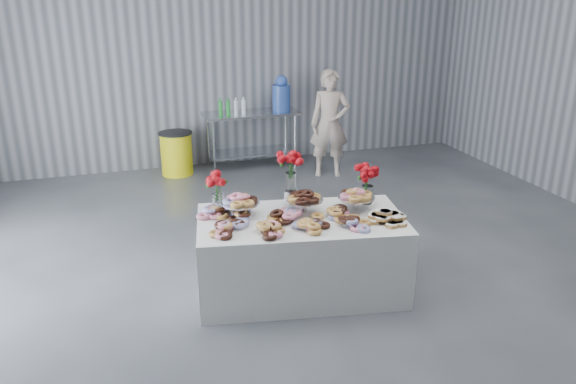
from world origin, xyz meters
name	(u,v)px	position (x,y,z in m)	size (l,w,h in m)	color
ground	(332,293)	(0.00, 0.00, 0.00)	(9.00, 9.00, 0.00)	#35373C
room_walls	(306,2)	(-0.27, 0.07, 2.64)	(8.04, 9.04, 4.02)	gray
display_table	(301,255)	(-0.27, 0.15, 0.38)	(1.90, 1.00, 0.75)	white
prep_table	(251,130)	(0.24, 4.10, 0.62)	(1.50, 0.60, 0.90)	silver
donut_mounds	(303,216)	(-0.27, 0.10, 0.80)	(1.80, 0.80, 0.09)	#B88343
cake_stand_left	(240,201)	(-0.78, 0.40, 0.89)	(0.36, 0.36, 0.17)	silver
cake_stand_mid	(304,198)	(-0.19, 0.29, 0.89)	(0.36, 0.36, 0.17)	silver
cake_stand_right	(356,196)	(0.30, 0.21, 0.89)	(0.36, 0.36, 0.17)	silver
danish_pile	(385,215)	(0.45, -0.12, 0.81)	(0.48, 0.48, 0.11)	silver
bouquet_left	(218,183)	(-0.96, 0.53, 1.05)	(0.26, 0.26, 0.42)	white
bouquet_right	(368,174)	(0.48, 0.33, 1.05)	(0.26, 0.26, 0.42)	white
bouquet_center	(291,168)	(-0.25, 0.51, 1.13)	(0.26, 0.26, 0.57)	silver
water_jug	(281,95)	(0.74, 4.10, 1.15)	(0.28, 0.28, 0.55)	blue
drink_bottles	(232,106)	(-0.08, 4.00, 1.04)	(0.54, 0.08, 0.27)	#268C33
person	(330,124)	(1.28, 3.36, 0.81)	(0.59, 0.39, 1.62)	#CC8C93
trash_barrel	(177,153)	(-0.95, 4.10, 0.33)	(0.52, 0.52, 0.67)	yellow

